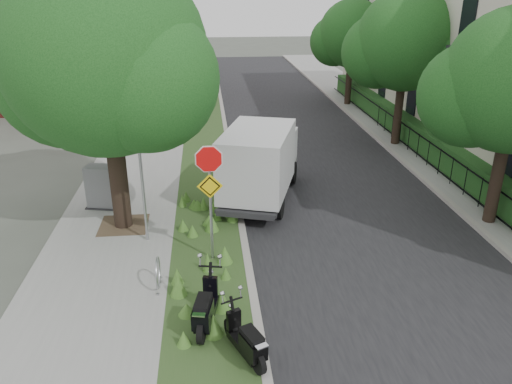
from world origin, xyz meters
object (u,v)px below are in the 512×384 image
(box_truck, at_px, (260,160))
(scooter_near, at_px, (248,345))
(scooter_far, at_px, (205,313))
(utility_cabinet, at_px, (102,187))
(sign_assembly, at_px, (210,180))

(box_truck, bearing_deg, scooter_near, -97.86)
(scooter_far, height_order, utility_cabinet, utility_cabinet)
(sign_assembly, distance_m, scooter_far, 3.41)
(scooter_far, relative_size, utility_cabinet, 1.25)
(scooter_far, bearing_deg, box_truck, 74.57)
(sign_assembly, bearing_deg, box_truck, 67.01)
(scooter_near, distance_m, utility_cabinet, 8.59)
(scooter_near, bearing_deg, scooter_far, 128.11)
(scooter_near, xyz_separation_m, box_truck, (1.09, 7.90, 0.94))
(sign_assembly, distance_m, scooter_near, 4.37)
(sign_assembly, xyz_separation_m, box_truck, (1.69, 3.99, -0.91))
(box_truck, distance_m, utility_cabinet, 5.16)
(scooter_near, bearing_deg, utility_cabinet, 117.89)
(sign_assembly, relative_size, scooter_far, 1.88)
(box_truck, bearing_deg, utility_cabinet, -176.56)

